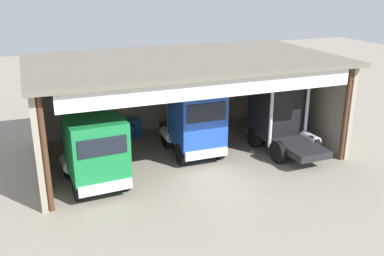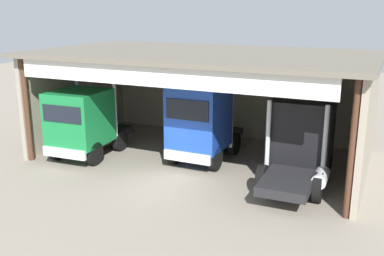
{
  "view_description": "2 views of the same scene",
  "coord_description": "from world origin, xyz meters",
  "px_view_note": "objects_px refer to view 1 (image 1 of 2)",
  "views": [
    {
      "loc": [
        -7.49,
        -16.3,
        8.92
      ],
      "look_at": [
        0.0,
        2.95,
        1.72
      ],
      "focal_mm": 40.36,
      "sensor_mm": 36.0,
      "label": 1
    },
    {
      "loc": [
        8.26,
        -14.8,
        6.99
      ],
      "look_at": [
        0.0,
        2.95,
        1.72
      ],
      "focal_mm": 41.27,
      "sensor_mm": 36.0,
      "label": 2
    }
  ],
  "objects_px": {
    "truck_green_center_left_bay": "(95,150)",
    "oil_drum": "(130,132)",
    "truck_blue_yard_outside": "(195,120)",
    "truck_black_center_right_bay": "(280,118)",
    "tool_cart": "(134,128)"
  },
  "relations": [
    {
      "from": "truck_blue_yard_outside",
      "to": "truck_black_center_right_bay",
      "type": "relative_size",
      "value": 1.05
    },
    {
      "from": "truck_green_center_left_bay",
      "to": "oil_drum",
      "type": "bearing_deg",
      "value": -120.97
    },
    {
      "from": "truck_blue_yard_outside",
      "to": "tool_cart",
      "type": "xyz_separation_m",
      "value": [
        -2.21,
        4.2,
        -1.49
      ]
    },
    {
      "from": "truck_blue_yard_outside",
      "to": "truck_black_center_right_bay",
      "type": "xyz_separation_m",
      "value": [
        4.7,
        -0.7,
        -0.2
      ]
    },
    {
      "from": "truck_black_center_right_bay",
      "to": "oil_drum",
      "type": "bearing_deg",
      "value": 147.58
    },
    {
      "from": "truck_blue_yard_outside",
      "to": "tool_cart",
      "type": "distance_m",
      "value": 4.98
    },
    {
      "from": "truck_blue_yard_outside",
      "to": "oil_drum",
      "type": "bearing_deg",
      "value": -55.07
    },
    {
      "from": "tool_cart",
      "to": "truck_black_center_right_bay",
      "type": "bearing_deg",
      "value": -35.36
    },
    {
      "from": "truck_black_center_right_bay",
      "to": "truck_blue_yard_outside",
      "type": "bearing_deg",
      "value": 170.31
    },
    {
      "from": "truck_black_center_right_bay",
      "to": "tool_cart",
      "type": "bearing_deg",
      "value": 143.48
    },
    {
      "from": "truck_green_center_left_bay",
      "to": "tool_cart",
      "type": "xyz_separation_m",
      "value": [
        3.2,
        5.97,
        -1.28
      ]
    },
    {
      "from": "truck_green_center_left_bay",
      "to": "oil_drum",
      "type": "relative_size",
      "value": 5.77
    },
    {
      "from": "truck_green_center_left_bay",
      "to": "truck_blue_yard_outside",
      "type": "relative_size",
      "value": 0.97
    },
    {
      "from": "truck_green_center_left_bay",
      "to": "truck_black_center_right_bay",
      "type": "bearing_deg",
      "value": -177.45
    },
    {
      "from": "truck_blue_yard_outside",
      "to": "tool_cart",
      "type": "height_order",
      "value": "truck_blue_yard_outside"
    }
  ]
}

